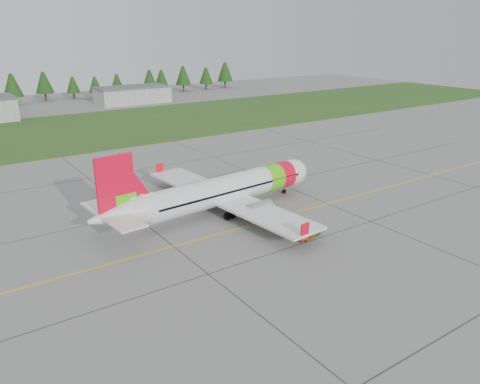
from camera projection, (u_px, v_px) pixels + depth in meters
ground at (315, 239)px, 56.54m from camera, size 320.00×320.00×0.00m
aircraft at (223, 190)px, 64.34m from camera, size 35.14×32.49×10.64m
follow_me_car at (308, 222)px, 56.52m from camera, size 1.69×1.88×4.04m
grass_strip at (95, 128)px, 120.40m from camera, size 320.00×50.00×0.03m
taxi_guideline at (274, 219)px, 62.76m from camera, size 120.00×0.25×0.02m
hangar_east at (133, 95)px, 160.94m from camera, size 24.00×12.00×5.20m
treeline at (42, 87)px, 162.37m from camera, size 160.00×8.00×10.00m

